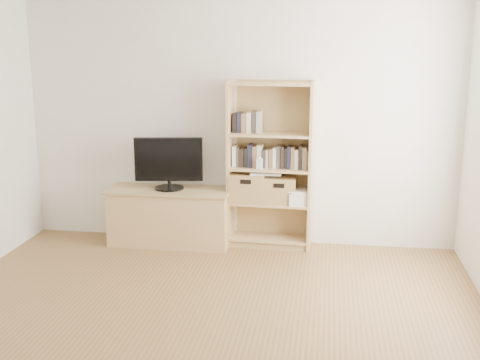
% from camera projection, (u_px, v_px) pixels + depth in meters
% --- Properties ---
extents(floor, '(4.50, 5.00, 0.01)m').
position_uv_depth(floor, '(184.00, 357.00, 4.11)').
color(floor, brown).
rests_on(floor, ground).
extents(back_wall, '(4.50, 0.02, 2.60)m').
position_uv_depth(back_wall, '(239.00, 120.00, 6.22)').
color(back_wall, silver).
rests_on(back_wall, floor).
extents(tv_stand, '(1.25, 0.47, 0.57)m').
position_uv_depth(tv_stand, '(170.00, 217.00, 6.33)').
color(tv_stand, tan).
rests_on(tv_stand, floor).
extents(bookshelf, '(0.87, 0.33, 1.72)m').
position_uv_depth(bookshelf, '(270.00, 166.00, 6.12)').
color(bookshelf, tan).
rests_on(bookshelf, floor).
extents(television, '(0.70, 0.16, 0.55)m').
position_uv_depth(television, '(169.00, 163.00, 6.19)').
color(television, black).
rests_on(television, tv_stand).
extents(books_row_mid, '(0.88, 0.20, 0.23)m').
position_uv_depth(books_row_mid, '(270.00, 156.00, 6.12)').
color(books_row_mid, silver).
rests_on(books_row_mid, bookshelf).
extents(books_row_upper, '(0.40, 0.15, 0.21)m').
position_uv_depth(books_row_upper, '(252.00, 122.00, 6.07)').
color(books_row_upper, silver).
rests_on(books_row_upper, bookshelf).
extents(baby_monitor, '(0.06, 0.05, 0.11)m').
position_uv_depth(baby_monitor, '(259.00, 164.00, 6.04)').
color(baby_monitor, white).
rests_on(baby_monitor, bookshelf).
extents(basket_left, '(0.36, 0.30, 0.30)m').
position_uv_depth(basket_left, '(248.00, 187.00, 6.21)').
color(basket_left, olive).
rests_on(basket_left, bookshelf).
extents(basket_right, '(0.33, 0.27, 0.27)m').
position_uv_depth(basket_right, '(280.00, 190.00, 6.16)').
color(basket_right, olive).
rests_on(basket_right, bookshelf).
extents(laptop, '(0.33, 0.25, 0.02)m').
position_uv_depth(laptop, '(266.00, 172.00, 6.14)').
color(laptop, silver).
rests_on(laptop, basket_left).
extents(magazine_stack, '(0.21, 0.29, 0.13)m').
position_uv_depth(magazine_stack, '(298.00, 197.00, 6.14)').
color(magazine_stack, silver).
rests_on(magazine_stack, bookshelf).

